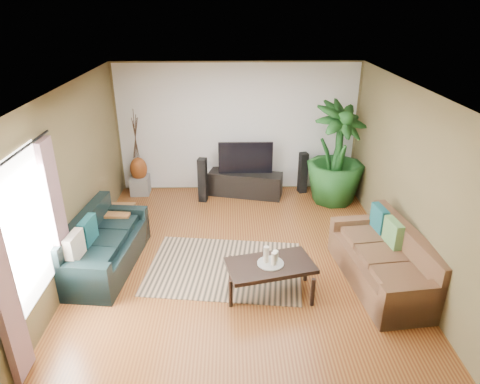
{
  "coord_description": "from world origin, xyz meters",
  "views": [
    {
      "loc": [
        -0.14,
        -5.88,
        3.81
      ],
      "look_at": [
        0.0,
        0.2,
        1.05
      ],
      "focal_mm": 32.0,
      "sensor_mm": 36.0,
      "label": 1
    }
  ],
  "objects_px": {
    "television": "(246,158)",
    "pedestal": "(140,185)",
    "vase": "(139,169)",
    "side_table": "(118,224)",
    "tv_stand": "(245,184)",
    "speaker_right": "(303,173)",
    "coffee_table": "(270,278)",
    "speaker_left": "(203,180)",
    "sofa_left": "(105,242)",
    "sofa_right": "(383,258)",
    "potted_plant": "(336,154)"
  },
  "relations": [
    {
      "from": "television",
      "to": "pedestal",
      "type": "relative_size",
      "value": 2.88
    },
    {
      "from": "vase",
      "to": "side_table",
      "type": "relative_size",
      "value": 0.87
    },
    {
      "from": "tv_stand",
      "to": "speaker_right",
      "type": "height_order",
      "value": "speaker_right"
    },
    {
      "from": "coffee_table",
      "to": "speaker_left",
      "type": "xyz_separation_m",
      "value": [
        -1.11,
        3.06,
        0.22
      ]
    },
    {
      "from": "speaker_right",
      "to": "television",
      "type": "bearing_deg",
      "value": 172.48
    },
    {
      "from": "vase",
      "to": "sofa_left",
      "type": "bearing_deg",
      "value": -89.89
    },
    {
      "from": "sofa_right",
      "to": "tv_stand",
      "type": "distance_m",
      "value": 3.62
    },
    {
      "from": "coffee_table",
      "to": "television",
      "type": "height_order",
      "value": "television"
    },
    {
      "from": "sofa_left",
      "to": "coffee_table",
      "type": "relative_size",
      "value": 1.59
    },
    {
      "from": "speaker_right",
      "to": "vase",
      "type": "bearing_deg",
      "value": 166.96
    },
    {
      "from": "sofa_left",
      "to": "tv_stand",
      "type": "distance_m",
      "value": 3.43
    },
    {
      "from": "tv_stand",
      "to": "side_table",
      "type": "distance_m",
      "value": 2.85
    },
    {
      "from": "coffee_table",
      "to": "tv_stand",
      "type": "bearing_deg",
      "value": 80.04
    },
    {
      "from": "pedestal",
      "to": "sofa_right",
      "type": "bearing_deg",
      "value": -38.37
    },
    {
      "from": "sofa_right",
      "to": "tv_stand",
      "type": "relative_size",
      "value": 1.31
    },
    {
      "from": "speaker_left",
      "to": "side_table",
      "type": "bearing_deg",
      "value": -121.53
    },
    {
      "from": "television",
      "to": "speaker_left",
      "type": "height_order",
      "value": "television"
    },
    {
      "from": "television",
      "to": "side_table",
      "type": "height_order",
      "value": "television"
    },
    {
      "from": "sofa_left",
      "to": "vase",
      "type": "relative_size",
      "value": 3.83
    },
    {
      "from": "coffee_table",
      "to": "speaker_right",
      "type": "bearing_deg",
      "value": 60.04
    },
    {
      "from": "potted_plant",
      "to": "television",
      "type": "bearing_deg",
      "value": 169.56
    },
    {
      "from": "sofa_right",
      "to": "vase",
      "type": "height_order",
      "value": "sofa_right"
    },
    {
      "from": "sofa_right",
      "to": "sofa_left",
      "type": "bearing_deg",
      "value": -104.12
    },
    {
      "from": "vase",
      "to": "potted_plant",
      "type": "bearing_deg",
      "value": -6.34
    },
    {
      "from": "coffee_table",
      "to": "vase",
      "type": "bearing_deg",
      "value": 111.6
    },
    {
      "from": "tv_stand",
      "to": "side_table",
      "type": "bearing_deg",
      "value": -128.43
    },
    {
      "from": "sofa_left",
      "to": "speaker_right",
      "type": "height_order",
      "value": "speaker_right"
    },
    {
      "from": "sofa_right",
      "to": "speaker_left",
      "type": "height_order",
      "value": "speaker_left"
    },
    {
      "from": "coffee_table",
      "to": "potted_plant",
      "type": "distance_m",
      "value": 3.47
    },
    {
      "from": "coffee_table",
      "to": "potted_plant",
      "type": "bearing_deg",
      "value": 48.74
    },
    {
      "from": "sofa_right",
      "to": "pedestal",
      "type": "distance_m",
      "value": 5.23
    },
    {
      "from": "coffee_table",
      "to": "pedestal",
      "type": "xyz_separation_m",
      "value": [
        -2.46,
        3.45,
        -0.05
      ]
    },
    {
      "from": "speaker_left",
      "to": "potted_plant",
      "type": "relative_size",
      "value": 0.45
    },
    {
      "from": "speaker_left",
      "to": "speaker_right",
      "type": "bearing_deg",
      "value": 21.6
    },
    {
      "from": "sofa_right",
      "to": "side_table",
      "type": "xyz_separation_m",
      "value": [
        -4.11,
        1.36,
        -0.14
      ]
    },
    {
      "from": "pedestal",
      "to": "tv_stand",
      "type": "bearing_deg",
      "value": -3.54
    },
    {
      "from": "television",
      "to": "pedestal",
      "type": "xyz_separation_m",
      "value": [
        -2.23,
        0.12,
        -0.64
      ]
    },
    {
      "from": "speaker_left",
      "to": "sofa_right",
      "type": "bearing_deg",
      "value": -35.12
    },
    {
      "from": "side_table",
      "to": "coffee_table",
      "type": "bearing_deg",
      "value": -32.36
    },
    {
      "from": "speaker_right",
      "to": "vase",
      "type": "relative_size",
      "value": 1.79
    },
    {
      "from": "coffee_table",
      "to": "tv_stand",
      "type": "xyz_separation_m",
      "value": [
        -0.23,
        3.31,
        0.01
      ]
    },
    {
      "from": "speaker_left",
      "to": "vase",
      "type": "bearing_deg",
      "value": 174.97
    },
    {
      "from": "sofa_right",
      "to": "side_table",
      "type": "relative_size",
      "value": 3.5
    },
    {
      "from": "potted_plant",
      "to": "side_table",
      "type": "height_order",
      "value": "potted_plant"
    },
    {
      "from": "sofa_left",
      "to": "sofa_right",
      "type": "bearing_deg",
      "value": -90.77
    },
    {
      "from": "coffee_table",
      "to": "vase",
      "type": "distance_m",
      "value": 4.25
    },
    {
      "from": "tv_stand",
      "to": "speaker_left",
      "type": "bearing_deg",
      "value": -150.15
    },
    {
      "from": "sofa_right",
      "to": "television",
      "type": "height_order",
      "value": "television"
    },
    {
      "from": "vase",
      "to": "tv_stand",
      "type": "bearing_deg",
      "value": -3.54
    },
    {
      "from": "tv_stand",
      "to": "television",
      "type": "xyz_separation_m",
      "value": [
        0.0,
        0.02,
        0.58
      ]
    }
  ]
}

